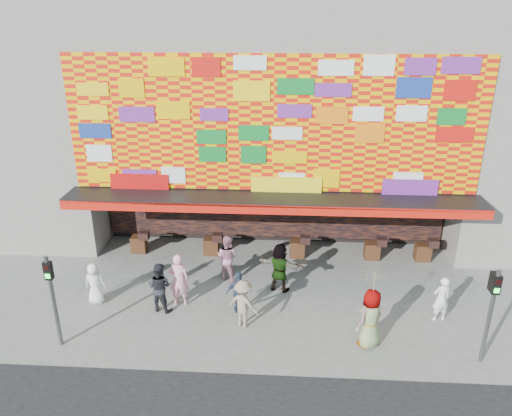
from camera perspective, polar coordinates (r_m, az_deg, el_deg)
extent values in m
plane|color=slate|center=(16.56, 1.36, -12.91)|extent=(90.00, 90.00, 0.00)
cube|color=gray|center=(21.71, 2.38, 14.30)|extent=(15.00, 8.00, 7.00)
cube|color=black|center=(23.90, 2.25, 2.71)|extent=(15.00, 6.00, 3.00)
cube|color=gray|center=(21.62, -17.76, -0.61)|extent=(0.40, 2.00, 3.00)
cube|color=gray|center=(21.32, 21.99, -1.54)|extent=(0.40, 2.00, 3.00)
cube|color=black|center=(18.14, 1.87, 1.17)|extent=(15.20, 1.60, 0.12)
cube|color=red|center=(17.47, 1.79, -0.22)|extent=(15.20, 0.04, 0.35)
cube|color=#F4AD00|center=(17.91, 2.03, 9.45)|extent=(14.80, 0.08, 4.90)
cube|color=black|center=(20.95, 2.03, -0.08)|extent=(14.00, 0.25, 2.50)
cylinder|color=#59595B|center=(15.92, -22.08, -9.93)|extent=(0.12, 0.12, 3.00)
cube|color=black|center=(15.41, -22.65, -6.61)|extent=(0.22, 0.18, 0.55)
cube|color=black|center=(15.28, -22.87, -6.35)|extent=(0.14, 0.02, 0.14)
cube|color=#19E533|center=(15.40, -22.73, -7.20)|extent=(0.14, 0.02, 0.14)
cylinder|color=#59595B|center=(15.57, 25.11, -11.24)|extent=(0.12, 0.12, 3.00)
cube|color=black|center=(15.05, 25.77, -7.89)|extent=(0.22, 0.18, 0.55)
cube|color=black|center=(14.91, 25.98, -7.64)|extent=(0.14, 0.02, 0.14)
cube|color=#19E533|center=(15.04, 25.81, -8.50)|extent=(0.14, 0.02, 0.14)
imported|color=white|center=(17.98, -17.92, -8.19)|extent=(0.75, 0.50, 1.49)
imported|color=#F7A0B9|center=(17.13, -8.80, -8.10)|extent=(0.69, 0.45, 1.90)
imported|color=#232328|center=(17.00, -10.97, -8.86)|extent=(0.99, 0.86, 1.73)
imported|color=gray|center=(15.96, -1.44, -10.89)|extent=(1.21, 1.01, 1.63)
imported|color=#333F5A|center=(16.67, -1.91, -9.57)|extent=(0.94, 0.57, 1.50)
imported|color=gray|center=(17.75, 2.74, -6.81)|extent=(1.78, 1.06, 1.83)
imported|color=gray|center=(15.44, 12.95, -12.22)|extent=(1.11, 1.04, 1.90)
imported|color=white|center=(17.30, 20.42, -9.71)|extent=(0.64, 0.50, 1.57)
imported|color=#C07C94|center=(18.48, -3.30, -5.67)|extent=(1.05, 0.96, 1.76)
imported|color=#FBE89E|center=(14.82, 13.34, -8.52)|extent=(1.05, 1.07, 0.82)
cylinder|color=#4C3326|center=(15.27, 13.05, -11.29)|extent=(0.02, 0.02, 1.00)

